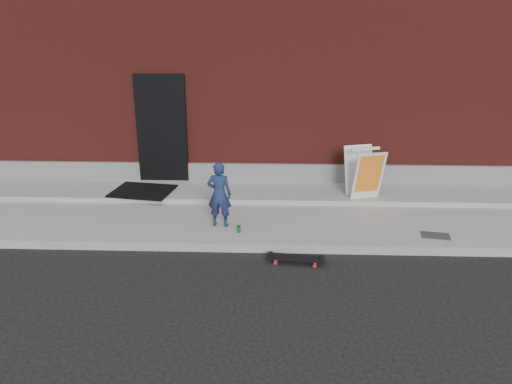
{
  "coord_description": "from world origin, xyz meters",
  "views": [
    {
      "loc": [
        -0.23,
        -7.28,
        3.59
      ],
      "look_at": [
        -0.54,
        0.8,
        0.77
      ],
      "focal_mm": 35.0,
      "sensor_mm": 36.0,
      "label": 1
    }
  ],
  "objects_px": {
    "child": "(219,194)",
    "pizza_sign": "(364,172)",
    "soda_can": "(239,229)",
    "skateboard": "(296,258)"
  },
  "relations": [
    {
      "from": "skateboard",
      "to": "child",
      "type": "bearing_deg",
      "value": 139.7
    },
    {
      "from": "child",
      "to": "pizza_sign",
      "type": "bearing_deg",
      "value": -147.74
    },
    {
      "from": "child",
      "to": "pizza_sign",
      "type": "xyz_separation_m",
      "value": [
        2.7,
        1.34,
        0.02
      ]
    },
    {
      "from": "soda_can",
      "to": "pizza_sign",
      "type": "bearing_deg",
      "value": 34.95
    },
    {
      "from": "child",
      "to": "pizza_sign",
      "type": "relative_size",
      "value": 1.17
    },
    {
      "from": "pizza_sign",
      "to": "soda_can",
      "type": "xyz_separation_m",
      "value": [
        -2.34,
        -1.64,
        -0.53
      ]
    },
    {
      "from": "child",
      "to": "pizza_sign",
      "type": "height_order",
      "value": "child"
    },
    {
      "from": "skateboard",
      "to": "pizza_sign",
      "type": "relative_size",
      "value": 0.9
    },
    {
      "from": "soda_can",
      "to": "skateboard",
      "type": "bearing_deg",
      "value": -40.28
    },
    {
      "from": "child",
      "to": "soda_can",
      "type": "bearing_deg",
      "value": 145.51
    }
  ]
}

